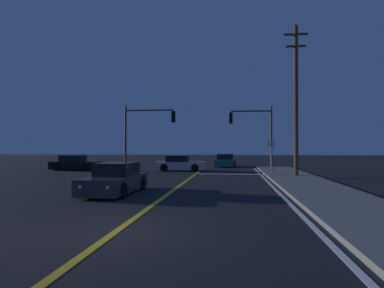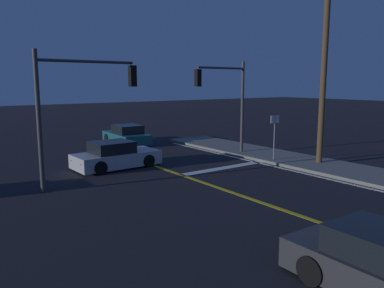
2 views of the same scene
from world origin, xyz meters
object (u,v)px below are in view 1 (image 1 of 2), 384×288
Objects in this scene: car_far_approaching_silver at (180,164)px; traffic_signal_near_right at (255,128)px; street_sign_corner at (272,152)px; car_distant_tail_teal at (225,161)px; car_parked_curb_black at (75,164)px; car_lead_oncoming_charcoal at (116,180)px; traffic_signal_far_left at (144,127)px; utility_pole_right at (296,99)px.

traffic_signal_near_right is at bearing 79.19° from car_far_approaching_silver.
car_far_approaching_silver is 8.32m from street_sign_corner.
traffic_signal_near_right reaches higher than car_distant_tail_teal.
car_parked_curb_black is at bearing -149.78° from car_distant_tail_teal.
car_parked_curb_black is at bearing -56.47° from car_lead_oncoming_charcoal.
car_distant_tail_teal is at bearing -70.47° from traffic_signal_near_right.
utility_pole_right is at bearing -15.89° from traffic_signal_far_left.
car_lead_oncoming_charcoal is 0.83× the size of traffic_signal_far_left.
traffic_signal_far_left reaches higher than car_parked_curb_black.
traffic_signal_far_left is (-1.93, 11.71, 3.06)m from car_lead_oncoming_charcoal.
car_lead_oncoming_charcoal is 0.44× the size of utility_pole_right.
traffic_signal_far_left is 2.12× the size of street_sign_corner.
car_parked_curb_black is 16.05m from traffic_signal_near_right.
car_far_approaching_silver is 7.12m from traffic_signal_near_right.
car_distant_tail_teal is 0.78× the size of traffic_signal_near_right.
car_parked_curb_black is 7.68m from traffic_signal_far_left.
car_parked_curb_black is at bearing -89.32° from car_far_approaching_silver.
car_far_approaching_silver is at bearing 94.09° from car_parked_curb_black.
utility_pole_right is (8.75, -5.56, 4.71)m from car_far_approaching_silver.
traffic_signal_far_left is at bearing 75.96° from car_parked_curb_black.
traffic_signal_far_left is at bearing 171.97° from street_sign_corner.
car_far_approaching_silver is 0.79× the size of traffic_signal_near_right.
car_parked_curb_black is 17.06m from street_sign_corner.
car_parked_curb_black is (-9.37, -0.52, -0.00)m from car_far_approaching_silver.
car_lead_oncoming_charcoal is at bearing 33.77° from car_parked_curb_black.
car_far_approaching_silver is 14.06m from car_lead_oncoming_charcoal.
car_far_approaching_silver is 0.95× the size of car_lead_oncoming_charcoal.
street_sign_corner reaches higher than car_parked_curb_black.
car_far_approaching_silver and car_distant_tail_teal have the same top height.
street_sign_corner is at bearing 108.95° from traffic_signal_near_right.
traffic_signal_near_right is (2.61, -7.35, 3.00)m from car_distant_tail_teal.
traffic_signal_far_left is at bearing -50.17° from car_far_approaching_silver.
car_far_approaching_silver is 0.79× the size of traffic_signal_far_left.
car_parked_curb_black is 1.66× the size of street_sign_corner.
car_lead_oncoming_charcoal and car_parked_curb_black have the same top height.
traffic_signal_far_left reaches higher than street_sign_corner.
traffic_signal_far_left reaches higher than car_distant_tail_teal.
car_lead_oncoming_charcoal is 0.84× the size of traffic_signal_near_right.
utility_pole_right is (9.39, 8.49, 4.71)m from car_lead_oncoming_charcoal.
car_distant_tail_teal is (3.78, 6.42, -0.00)m from car_far_approaching_silver.
traffic_signal_far_left reaches higher than traffic_signal_near_right.
traffic_signal_near_right is at bearing -68.06° from car_distant_tail_teal.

